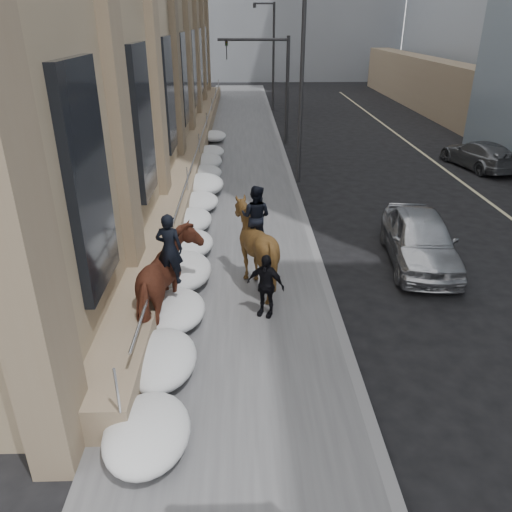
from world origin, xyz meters
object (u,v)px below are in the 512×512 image
at_px(mounted_horse_left, 169,280).
at_px(pedestrian, 266,285).
at_px(car_grey, 479,155).
at_px(car_silver, 420,239).
at_px(mounted_horse_right, 254,244).

height_order(mounted_horse_left, pedestrian, mounted_horse_left).
distance_m(pedestrian, car_grey, 17.88).
distance_m(pedestrian, car_silver, 5.74).
relative_size(mounted_horse_right, pedestrian, 1.70).
xyz_separation_m(mounted_horse_right, pedestrian, (0.23, -1.63, -0.40)).
relative_size(car_silver, car_grey, 1.01).
distance_m(mounted_horse_right, car_grey, 16.83).
xyz_separation_m(mounted_horse_right, car_grey, (11.62, 12.16, -0.67)).
relative_size(mounted_horse_left, car_silver, 0.59).
bearing_deg(mounted_horse_right, car_grey, -113.05).
xyz_separation_m(mounted_horse_right, car_silver, (5.09, 1.43, -0.54)).
xyz_separation_m(car_silver, car_grey, (6.53, 10.74, -0.13)).
height_order(mounted_horse_right, car_silver, mounted_horse_right).
relative_size(mounted_horse_left, mounted_horse_right, 1.00).
bearing_deg(mounted_horse_left, mounted_horse_right, -128.42).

